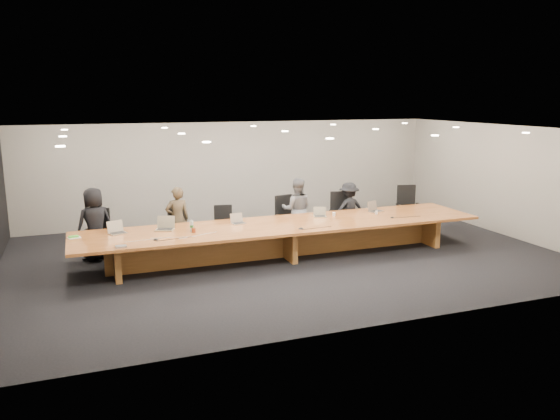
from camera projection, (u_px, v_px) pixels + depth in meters
The scene contains 28 objects.
ground at pixel (285, 256), 12.14m from camera, with size 12.00×12.00×0.00m, color black.
back_wall at pixel (235, 171), 15.53m from camera, with size 12.00×0.02×2.80m, color #B1ABA1.
conference_table at pixel (285, 234), 12.04m from camera, with size 9.00×1.80×0.75m.
chair_far_left at pixel (98, 234), 11.90m from camera, with size 0.57×0.57×1.11m, color black, non-canonical shape.
chair_left at pixel (181, 229), 12.56m from camera, with size 0.52×0.52×1.02m, color black, non-canonical shape.
chair_mid_left at pixel (224, 227), 12.76m from camera, with size 0.51×0.51×1.01m, color black, non-canonical shape.
chair_mid_right at pixel (288, 218), 13.44m from camera, with size 0.57×0.57×1.13m, color black, non-canonical shape.
chair_right at pixel (342, 214), 13.79m from camera, with size 0.59×0.59×1.15m, color black, non-canonical shape.
chair_far_right at pixel (409, 207), 14.51m from camera, with size 0.61×0.61×1.20m, color black, non-canonical shape.
person_a at pixel (95, 224), 11.79m from camera, with size 0.78×0.50×1.59m, color black.
person_b at pixel (178, 219), 12.42m from camera, with size 0.55×0.36×1.50m, color #3F3322.
person_c at pixel (297, 210), 13.38m from camera, with size 0.75×0.59×1.55m, color slate.
person_d at pixel (349, 209), 13.83m from camera, with size 0.89×0.51×1.38m, color black.
laptop_a at pixel (118, 227), 11.09m from camera, with size 0.34×0.24×0.27m, color tan, non-canonical shape.
laptop_b at pixel (164, 223), 11.39m from camera, with size 0.37×0.27×0.29m, color #C0B492, non-canonical shape.
laptop_c at pixel (238, 219), 11.97m from camera, with size 0.29×0.21×0.23m, color #C7B198, non-canonical shape.
laptop_d at pixel (320, 212), 12.65m from camera, with size 0.29×0.21×0.23m, color tan, non-canonical shape.
laptop_e at pixel (376, 206), 13.22m from camera, with size 0.33×0.24×0.26m, color tan, non-canonical shape.
water_bottle at pixel (192, 226), 11.27m from camera, with size 0.07×0.07×0.23m, color silver.
amber_mug at pixel (194, 230), 11.19m from camera, with size 0.08×0.08×0.10m, color maroon.
paper_cup_near at pixel (334, 214), 12.74m from camera, with size 0.08×0.08×0.09m, color white.
paper_cup_far at pixel (377, 213), 12.94m from camera, with size 0.07×0.07×0.08m, color silver.
notepad at pixel (74, 238), 10.78m from camera, with size 0.23×0.18×0.01m, color silver.
lime_gadget at pixel (74, 237), 10.78m from camera, with size 0.18×0.10×0.03m, color green.
av_box at pixel (121, 246), 10.11m from camera, with size 0.20×0.15×0.03m, color #A6A5AA.
mic_left at pixel (156, 239), 10.62m from camera, with size 0.11×0.11×0.03m, color black.
mic_center at pixel (301, 228), 11.51m from camera, with size 0.12×0.12×0.03m, color black.
mic_right at pixel (392, 217), 12.57m from camera, with size 0.10×0.10×0.03m, color black.
Camera 1 is at (-4.18, -10.90, 3.49)m, focal length 35.00 mm.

